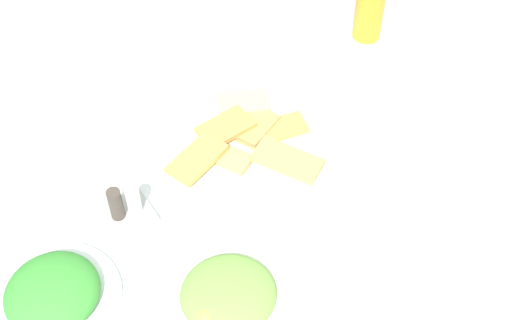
{
  "coord_description": "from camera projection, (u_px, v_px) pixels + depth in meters",
  "views": [
    {
      "loc": [
        0.27,
        0.78,
        1.8
      ],
      "look_at": [
        -0.0,
        -0.06,
        0.76
      ],
      "focal_mm": 49.78,
      "sensor_mm": 36.0,
      "label": 1
    }
  ],
  "objects": [
    {
      "name": "paper_napkin",
      "position": [
        392.0,
        174.0,
        1.38
      ],
      "size": [
        0.14,
        0.14,
        0.0
      ],
      "primitive_type": "cube",
      "rotation": [
        0.0,
        0.0,
        -0.02
      ],
      "color": "white",
      "rests_on": "dining_table"
    },
    {
      "name": "salad_plate_rice",
      "position": [
        228.0,
        296.0,
        1.19
      ],
      "size": [
        0.24,
        0.24,
        0.04
      ],
      "color": "white",
      "rests_on": "dining_table"
    },
    {
      "name": "dining_table",
      "position": [
        264.0,
        216.0,
        1.41
      ],
      "size": [
        1.14,
        0.9,
        0.73
      ],
      "color": "silver",
      "rests_on": "ground_plane"
    },
    {
      "name": "spoon",
      "position": [
        396.0,
        180.0,
        1.36
      ],
      "size": [
        0.18,
        0.06,
        0.0
      ],
      "primitive_type": "cube",
      "rotation": [
        0.0,
        0.0,
        -0.25
      ],
      "color": "silver",
      "rests_on": "paper_napkin"
    },
    {
      "name": "condiment_caddy",
      "position": [
        126.0,
        209.0,
        1.3
      ],
      "size": [
        0.11,
        0.11,
        0.08
      ],
      "color": "#B2B2B7",
      "rests_on": "dining_table"
    },
    {
      "name": "fork",
      "position": [
        388.0,
        166.0,
        1.39
      ],
      "size": [
        0.16,
        0.04,
        0.0
      ],
      "primitive_type": "cube",
      "rotation": [
        0.0,
        0.0,
        -0.19
      ],
      "color": "silver",
      "rests_on": "paper_napkin"
    },
    {
      "name": "soda_can",
      "position": [
        369.0,
        14.0,
        1.6
      ],
      "size": [
        0.09,
        0.09,
        0.12
      ],
      "primitive_type": "cylinder",
      "rotation": [
        0.0,
        0.0,
        3.86
      ],
      "color": "orange",
      "rests_on": "dining_table"
    },
    {
      "name": "salad_plate_greens",
      "position": [
        53.0,
        295.0,
        1.18
      ],
      "size": [
        0.23,
        0.23,
        0.06
      ],
      "color": "white",
      "rests_on": "dining_table"
    },
    {
      "name": "pide_platter",
      "position": [
        244.0,
        137.0,
        1.43
      ],
      "size": [
        0.35,
        0.35,
        0.04
      ],
      "color": "white",
      "rests_on": "dining_table"
    }
  ]
}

